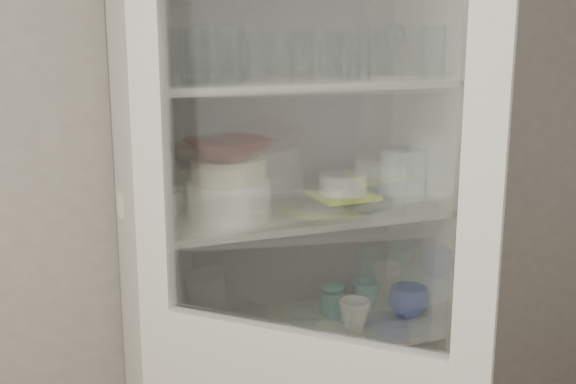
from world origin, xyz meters
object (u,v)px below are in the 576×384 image
object	(u,v)px
grey_bowl_stack	(403,173)
white_canister	(161,324)
cream_bowl	(229,169)
goblet_1	(296,51)
teal_jar	(332,300)
terracotta_bowl	(228,148)
goblet_2	(337,51)
white_ramekin	(343,183)
mug_teal	(366,294)
pantry_cabinet	(281,297)
mug_white	(355,314)
plate_stack_front	(229,199)
measuring_cups	(206,348)
goblet_3	(394,46)
glass_platter	(343,200)
yellow_trivet	(343,195)
mug_blue	(408,301)
goblet_0	(157,48)
plate_stack_back	(151,202)

from	to	relation	value
grey_bowl_stack	white_canister	size ratio (longest dim) A/B	1.16
cream_bowl	goblet_1	bearing A→B (deg)	27.98
grey_bowl_stack	teal_jar	xyz separation A→B (m)	(-0.23, 0.04, -0.43)
cream_bowl	terracotta_bowl	bearing A→B (deg)	0.00
goblet_2	white_ramekin	world-z (taller)	goblet_2
goblet_2	cream_bowl	xyz separation A→B (m)	(-0.42, -0.16, -0.33)
cream_bowl	mug_teal	world-z (taller)	cream_bowl
terracotta_bowl	mug_teal	world-z (taller)	terracotta_bowl
pantry_cabinet	mug_white	size ratio (longest dim) A/B	19.98
mug_teal	teal_jar	bearing A→B (deg)	164.61
plate_stack_front	measuring_cups	world-z (taller)	plate_stack_front
pantry_cabinet	mug_white	world-z (taller)	pantry_cabinet
measuring_cups	white_ramekin	bearing A→B (deg)	10.94
goblet_1	goblet_2	distance (m)	0.15
goblet_3	plate_stack_front	xyz separation A→B (m)	(-0.62, -0.13, -0.43)
glass_platter	yellow_trivet	size ratio (longest dim) A/B	1.73
white_ramekin	mug_teal	xyz separation A→B (m)	(0.13, 0.06, -0.42)
yellow_trivet	mug_blue	size ratio (longest dim) A/B	1.41
goblet_0	teal_jar	world-z (taller)	goblet_0
plate_stack_front	measuring_cups	bearing A→B (deg)	-152.42
goblet_2	mug_white	distance (m)	0.85
teal_jar	goblet_0	bearing A→B (deg)	174.53
glass_platter	goblet_0	bearing A→B (deg)	169.52
plate_stack_front	mug_blue	distance (m)	0.74
mug_white	measuring_cups	world-z (taller)	mug_white
mug_teal	white_canister	bearing A→B (deg)	162.33
plate_stack_front	goblet_0	bearing A→B (deg)	138.63
goblet_3	pantry_cabinet	bearing A→B (deg)	-176.75
white_canister	glass_platter	bearing A→B (deg)	-2.31
white_ramekin	goblet_1	bearing A→B (deg)	140.65
goblet_1	glass_platter	bearing A→B (deg)	-39.35
goblet_3	terracotta_bowl	size ratio (longest dim) A/B	0.77
white_ramekin	measuring_cups	xyz separation A→B (m)	(-0.49, -0.09, -0.44)
measuring_cups	white_canister	bearing A→B (deg)	132.03
measuring_cups	goblet_1	bearing A→B (deg)	27.88
glass_platter	terracotta_bowl	bearing A→B (deg)	-173.62
grey_bowl_stack	teal_jar	size ratio (longest dim) A/B	1.64
grey_bowl_stack	plate_stack_back	bearing A→B (deg)	173.52
white_ramekin	mug_white	distance (m)	0.42
yellow_trivet	white_canister	xyz separation A→B (m)	(-0.60, 0.02, -0.36)
white_ramekin	cream_bowl	bearing A→B (deg)	-173.62
goblet_0	white_ramekin	distance (m)	0.71
plate_stack_back	white_canister	world-z (taller)	plate_stack_back
terracotta_bowl	mug_blue	distance (m)	0.83
goblet_1	terracotta_bowl	distance (m)	0.41
yellow_trivet	mug_teal	distance (m)	0.40
pantry_cabinet	cream_bowl	bearing A→B (deg)	-151.57
yellow_trivet	teal_jar	distance (m)	0.38
glass_platter	yellow_trivet	distance (m)	0.02
mug_blue	mug_teal	xyz separation A→B (m)	(-0.10, 0.12, -0.00)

